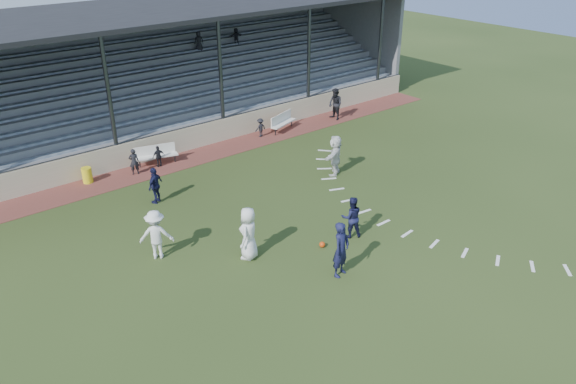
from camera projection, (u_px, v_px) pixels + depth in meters
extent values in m
plane|color=#2A3A18|center=(331.00, 247.00, 20.60)|extent=(90.00, 90.00, 0.00)
cube|color=brown|center=(186.00, 159.00, 27.87)|extent=(34.00, 2.00, 0.02)
cube|color=#C4B697|center=(175.00, 142.00, 28.33)|extent=(34.00, 0.18, 1.20)
cube|color=silver|center=(157.00, 156.00, 27.08)|extent=(2.03, 0.93, 0.06)
cube|color=silver|center=(154.00, 150.00, 27.12)|extent=(1.94, 0.60, 0.54)
cylinder|color=#32353B|center=(140.00, 164.00, 26.88)|extent=(0.06, 0.06, 0.40)
cylinder|color=#32353B|center=(175.00, 158.00, 27.48)|extent=(0.06, 0.06, 0.40)
cube|color=silver|center=(284.00, 123.00, 31.30)|extent=(2.02, 1.03, 0.06)
cube|color=silver|center=(281.00, 118.00, 31.34)|extent=(1.91, 0.71, 0.54)
cylinder|color=#32353B|center=(275.00, 132.00, 30.76)|extent=(0.06, 0.06, 0.40)
cylinder|color=#32353B|center=(292.00, 123.00, 32.05)|extent=(0.06, 0.06, 0.40)
cylinder|color=yellow|center=(87.00, 175.00, 25.33)|extent=(0.45, 0.45, 0.71)
sphere|color=#C83B0B|center=(322.00, 245.00, 20.55)|extent=(0.22, 0.22, 0.22)
imported|color=silver|center=(249.00, 233.00, 19.59)|extent=(1.14, 1.07, 1.96)
imported|color=#15163A|center=(341.00, 249.00, 18.61)|extent=(0.83, 0.67, 1.99)
imported|color=#15163A|center=(351.00, 217.00, 20.95)|extent=(1.00, 0.93, 1.63)
imported|color=silver|center=(156.00, 235.00, 19.60)|extent=(1.38, 1.23, 1.85)
imported|color=#15163A|center=(155.00, 185.00, 23.44)|extent=(1.00, 0.81, 1.59)
imported|color=silver|center=(335.00, 155.00, 25.95)|extent=(1.80, 1.39, 1.90)
imported|color=black|center=(335.00, 104.00, 32.81)|extent=(0.73, 0.92, 1.84)
imported|color=black|center=(134.00, 162.00, 26.01)|extent=(0.53, 0.43, 1.26)
imported|color=black|center=(159.00, 156.00, 26.84)|extent=(0.63, 0.28, 1.05)
imported|color=black|center=(260.00, 128.00, 30.45)|extent=(0.68, 0.41, 1.03)
cube|color=slate|center=(170.00, 139.00, 28.71)|extent=(34.00, 0.80, 1.20)
cube|color=gray|center=(168.00, 127.00, 28.49)|extent=(33.00, 0.28, 0.10)
cube|color=slate|center=(162.00, 131.00, 29.18)|extent=(34.00, 0.80, 1.60)
cube|color=gray|center=(159.00, 115.00, 28.87)|extent=(33.00, 0.28, 0.10)
cube|color=slate|center=(154.00, 124.00, 29.64)|extent=(34.00, 0.80, 2.00)
cube|color=gray|center=(151.00, 104.00, 29.24)|extent=(33.00, 0.28, 0.10)
cube|color=slate|center=(147.00, 116.00, 30.11)|extent=(34.00, 0.80, 2.40)
cube|color=gray|center=(143.00, 93.00, 29.62)|extent=(33.00, 0.28, 0.10)
cube|color=slate|center=(140.00, 109.00, 30.57)|extent=(34.00, 0.80, 2.80)
cube|color=gray|center=(136.00, 82.00, 29.99)|extent=(33.00, 0.28, 0.10)
cube|color=slate|center=(133.00, 102.00, 31.04)|extent=(34.00, 0.80, 3.20)
cube|color=gray|center=(128.00, 72.00, 30.37)|extent=(33.00, 0.28, 0.10)
cube|color=slate|center=(126.00, 95.00, 31.50)|extent=(34.00, 0.80, 3.60)
cube|color=gray|center=(121.00, 62.00, 30.74)|extent=(33.00, 0.28, 0.10)
cube|color=slate|center=(120.00, 89.00, 31.97)|extent=(34.00, 0.80, 4.00)
cube|color=gray|center=(114.00, 52.00, 31.12)|extent=(33.00, 0.28, 0.10)
cube|color=slate|center=(113.00, 82.00, 32.43)|extent=(34.00, 0.80, 4.40)
cube|color=gray|center=(107.00, 43.00, 31.49)|extent=(33.00, 0.28, 0.10)
cube|color=slate|center=(107.00, 63.00, 32.40)|extent=(34.00, 0.40, 6.40)
cube|color=slate|center=(357.00, 36.00, 39.42)|extent=(0.30, 7.80, 6.40)
cube|color=black|center=(129.00, 12.00, 28.22)|extent=(34.60, 9.00, 0.22)
cylinder|color=#32353B|center=(110.00, 103.00, 25.52)|extent=(0.20, 0.20, 6.50)
cylinder|color=#32353B|center=(221.00, 80.00, 28.91)|extent=(0.20, 0.20, 6.50)
cylinder|color=#32353B|center=(309.00, 63.00, 32.30)|extent=(0.20, 0.20, 6.50)
cylinder|color=#32353B|center=(380.00, 48.00, 35.69)|extent=(0.20, 0.20, 6.50)
cylinder|color=#32353B|center=(174.00, 130.00, 28.04)|extent=(34.00, 0.05, 0.05)
imported|color=black|center=(199.00, 41.00, 33.26)|extent=(0.63, 0.51, 1.12)
imported|color=black|center=(236.00, 36.00, 34.79)|extent=(0.96, 0.38, 1.01)
cube|color=white|center=(325.00, 151.00, 28.91)|extent=(0.54, 0.61, 0.01)
cube|color=white|center=(323.00, 159.00, 27.90)|extent=(0.59, 0.56, 0.01)
cube|color=white|center=(324.00, 169.00, 26.88)|extent=(0.64, 0.51, 0.01)
cube|color=white|center=(329.00, 179.00, 25.87)|extent=(0.67, 0.44, 0.01)
cube|color=white|center=(337.00, 189.00, 24.88)|extent=(0.70, 0.37, 0.01)
cube|color=white|center=(348.00, 200.00, 23.93)|extent=(0.71, 0.29, 0.01)
cube|color=white|center=(364.00, 212.00, 23.03)|extent=(0.71, 0.21, 0.01)
cube|color=white|center=(384.00, 223.00, 22.20)|extent=(0.70, 0.12, 0.01)
cube|color=white|center=(407.00, 234.00, 21.46)|extent=(0.71, 0.21, 0.01)
cube|color=white|center=(434.00, 244.00, 20.80)|extent=(0.71, 0.29, 0.01)
cube|color=white|center=(465.00, 253.00, 20.25)|extent=(0.70, 0.37, 0.01)
cube|color=white|center=(498.00, 261.00, 19.80)|extent=(0.67, 0.44, 0.01)
cube|color=white|center=(532.00, 266.00, 19.48)|extent=(0.64, 0.51, 0.01)
cube|color=white|center=(567.00, 270.00, 19.27)|extent=(0.59, 0.56, 0.01)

